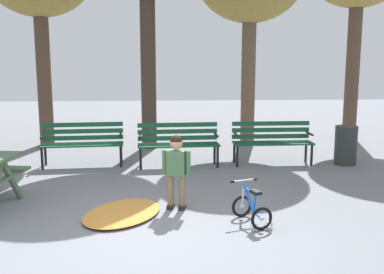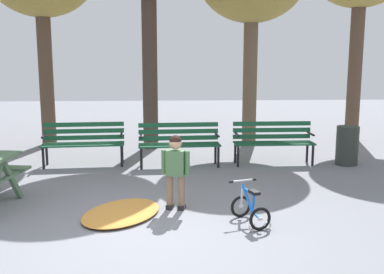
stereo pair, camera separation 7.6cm
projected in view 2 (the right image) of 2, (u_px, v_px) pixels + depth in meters
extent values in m
plane|color=slate|center=(138.00, 237.00, 5.46)|extent=(36.00, 36.00, 0.00)
cube|color=#4C6B4C|center=(12.00, 179.00, 6.69)|extent=(0.14, 0.57, 0.76)
cube|color=#4C6B4C|center=(3.00, 180.00, 6.43)|extent=(0.23, 1.10, 0.04)
cube|color=#195133|center=(84.00, 143.00, 9.15)|extent=(1.60, 0.19, 0.03)
cube|color=#195133|center=(84.00, 144.00, 9.03)|extent=(1.60, 0.19, 0.03)
cube|color=#195133|center=(83.00, 145.00, 8.91)|extent=(1.60, 0.19, 0.03)
cube|color=#195133|center=(82.00, 146.00, 8.79)|extent=(1.60, 0.19, 0.03)
cube|color=#195133|center=(84.00, 138.00, 9.17)|extent=(1.60, 0.16, 0.09)
cube|color=#195133|center=(84.00, 131.00, 9.14)|extent=(1.60, 0.16, 0.09)
cube|color=#195133|center=(84.00, 124.00, 9.12)|extent=(1.60, 0.16, 0.09)
cylinder|color=black|center=(122.00, 156.00, 8.94)|extent=(0.05, 0.05, 0.44)
cylinder|color=black|center=(122.00, 152.00, 9.30)|extent=(0.05, 0.05, 0.44)
cube|color=black|center=(121.00, 134.00, 9.05)|extent=(0.07, 0.40, 0.03)
cylinder|color=black|center=(43.00, 158.00, 8.76)|extent=(0.05, 0.05, 0.44)
cylinder|color=black|center=(47.00, 154.00, 9.11)|extent=(0.05, 0.05, 0.44)
cube|color=black|center=(44.00, 136.00, 8.87)|extent=(0.07, 0.40, 0.03)
cube|color=#195133|center=(179.00, 143.00, 9.09)|extent=(1.60, 0.16, 0.03)
cube|color=#195133|center=(179.00, 144.00, 8.98)|extent=(1.60, 0.16, 0.03)
cube|color=#195133|center=(180.00, 145.00, 8.86)|extent=(1.60, 0.16, 0.03)
cube|color=#195133|center=(180.00, 147.00, 8.74)|extent=(1.60, 0.16, 0.03)
cube|color=#195133|center=(179.00, 138.00, 9.11)|extent=(1.60, 0.13, 0.09)
cube|color=#195133|center=(179.00, 131.00, 9.09)|extent=(1.60, 0.13, 0.09)
cube|color=#195133|center=(179.00, 125.00, 9.07)|extent=(1.60, 0.13, 0.09)
cylinder|color=black|center=(218.00, 157.00, 8.87)|extent=(0.05, 0.05, 0.44)
cylinder|color=black|center=(215.00, 153.00, 9.23)|extent=(0.05, 0.05, 0.44)
cube|color=black|center=(217.00, 135.00, 8.98)|extent=(0.06, 0.40, 0.03)
cylinder|color=black|center=(141.00, 158.00, 8.72)|extent=(0.05, 0.05, 0.44)
cylinder|color=black|center=(141.00, 155.00, 9.07)|extent=(0.05, 0.05, 0.44)
cube|color=black|center=(141.00, 136.00, 8.83)|extent=(0.06, 0.40, 0.03)
cube|color=#195133|center=(272.00, 142.00, 9.27)|extent=(1.60, 0.09, 0.03)
cube|color=#195133|center=(273.00, 143.00, 9.16)|extent=(1.60, 0.09, 0.03)
cube|color=#195133|center=(275.00, 144.00, 9.04)|extent=(1.60, 0.09, 0.03)
cube|color=#195133|center=(276.00, 145.00, 8.92)|extent=(1.60, 0.09, 0.03)
cube|color=#195133|center=(272.00, 136.00, 9.30)|extent=(1.60, 0.06, 0.09)
cube|color=#195133|center=(272.00, 130.00, 9.27)|extent=(1.60, 0.06, 0.09)
cube|color=#195133|center=(272.00, 124.00, 9.25)|extent=(1.60, 0.06, 0.09)
cylinder|color=black|center=(313.00, 155.00, 9.02)|extent=(0.05, 0.05, 0.44)
cylinder|color=black|center=(307.00, 151.00, 9.38)|extent=(0.05, 0.05, 0.44)
cube|color=black|center=(311.00, 134.00, 9.13)|extent=(0.04, 0.40, 0.03)
cylinder|color=black|center=(238.00, 156.00, 8.93)|extent=(0.05, 0.05, 0.44)
cylinder|color=black|center=(235.00, 152.00, 9.28)|extent=(0.05, 0.05, 0.44)
cube|color=black|center=(237.00, 135.00, 9.04)|extent=(0.04, 0.40, 0.03)
cylinder|color=#7F664C|center=(182.00, 193.00, 6.41)|extent=(0.10, 0.10, 0.49)
cube|color=black|center=(182.00, 207.00, 6.45)|extent=(0.13, 0.18, 0.06)
cylinder|color=#7F664C|center=(170.00, 192.00, 6.45)|extent=(0.10, 0.10, 0.49)
cube|color=black|center=(170.00, 206.00, 6.48)|extent=(0.13, 0.18, 0.06)
cube|color=#477047|center=(176.00, 163.00, 6.36)|extent=(0.28, 0.21, 0.36)
sphere|color=tan|center=(175.00, 143.00, 6.31)|extent=(0.18, 0.18, 0.18)
sphere|color=black|center=(175.00, 141.00, 6.30)|extent=(0.17, 0.17, 0.17)
cylinder|color=#477047|center=(187.00, 163.00, 6.32)|extent=(0.07, 0.07, 0.34)
cylinder|color=#477047|center=(164.00, 162.00, 6.39)|extent=(0.07, 0.07, 0.34)
torus|color=black|center=(241.00, 206.00, 6.11)|extent=(0.30, 0.13, 0.30)
cylinder|color=silver|center=(241.00, 206.00, 6.11)|extent=(0.06, 0.05, 0.04)
torus|color=black|center=(260.00, 219.00, 5.63)|extent=(0.30, 0.13, 0.30)
cylinder|color=silver|center=(260.00, 219.00, 5.63)|extent=(0.06, 0.05, 0.04)
torus|color=white|center=(252.00, 227.00, 5.60)|extent=(0.11, 0.06, 0.11)
torus|color=white|center=(268.00, 225.00, 5.68)|extent=(0.11, 0.06, 0.11)
cylinder|color=blue|center=(247.00, 198.00, 5.91)|extent=(0.13, 0.30, 0.32)
cylinder|color=blue|center=(253.00, 203.00, 5.77)|extent=(0.06, 0.08, 0.27)
cylinder|color=blue|center=(256.00, 216.00, 5.72)|extent=(0.09, 0.20, 0.05)
cylinder|color=silver|center=(242.00, 195.00, 6.06)|extent=(0.05, 0.08, 0.32)
cylinder|color=blue|center=(248.00, 191.00, 5.88)|extent=(0.13, 0.32, 0.05)
cube|color=black|center=(254.00, 192.00, 5.72)|extent=(0.14, 0.19, 0.04)
cylinder|color=silver|center=(243.00, 181.00, 6.01)|extent=(0.33, 0.13, 0.02)
cylinder|color=black|center=(231.00, 182.00, 5.94)|extent=(0.06, 0.05, 0.04)
cylinder|color=black|center=(254.00, 179.00, 6.07)|extent=(0.06, 0.05, 0.04)
ellipsoid|color=#C68438|center=(121.00, 212.00, 6.21)|extent=(1.42, 1.60, 0.07)
cylinder|color=#2D332D|center=(347.00, 146.00, 9.12)|extent=(0.44, 0.44, 0.78)
cylinder|color=brown|center=(46.00, 78.00, 11.08)|extent=(0.35, 0.35, 3.28)
cylinder|color=#423328|center=(150.00, 70.00, 10.61)|extent=(0.35, 0.35, 3.69)
cylinder|color=brown|center=(250.00, 81.00, 11.08)|extent=(0.34, 0.34, 3.15)
cylinder|color=brown|center=(355.00, 71.00, 11.79)|extent=(0.35, 0.35, 3.58)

